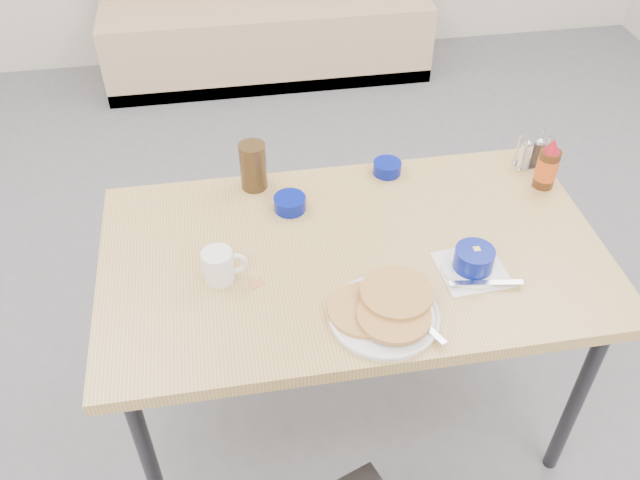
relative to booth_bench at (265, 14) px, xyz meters
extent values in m
plane|color=slate|center=(0.00, -2.78, -0.35)|extent=(6.00, 6.00, 0.00)
cube|color=tan|center=(0.00, -0.06, -0.12)|extent=(1.90, 0.55, 0.45)
cube|color=#2D2D33|center=(0.00, -0.06, -0.31)|extent=(1.90, 0.55, 0.08)
cube|color=tan|center=(0.00, -2.53, 0.39)|extent=(1.40, 0.80, 0.04)
cylinder|color=#2D2D33|center=(-0.62, -2.85, 0.01)|extent=(0.04, 0.04, 0.72)
cylinder|color=#2D2D33|center=(0.62, -2.85, 0.01)|extent=(0.04, 0.04, 0.72)
cylinder|color=#2D2D33|center=(-0.62, -2.21, 0.01)|extent=(0.04, 0.04, 0.72)
cylinder|color=#2D2D33|center=(0.62, -2.21, 0.01)|extent=(0.04, 0.04, 0.72)
cylinder|color=white|center=(0.02, -2.79, 0.42)|extent=(0.28, 0.28, 0.01)
cylinder|color=tan|center=(-0.02, -2.77, 0.43)|extent=(0.18, 0.18, 0.01)
cylinder|color=tan|center=(0.04, -2.81, 0.44)|extent=(0.18, 0.18, 0.01)
cylinder|color=tan|center=(0.06, -2.75, 0.45)|extent=(0.18, 0.18, 0.01)
cube|color=silver|center=(0.12, -2.85, 0.43)|extent=(0.07, 0.12, 0.00)
cylinder|color=white|center=(-0.37, -2.58, 0.46)|extent=(0.08, 0.08, 0.09)
cylinder|color=black|center=(-0.37, -2.58, 0.50)|extent=(0.07, 0.07, 0.00)
torus|color=white|center=(-0.33, -2.58, 0.46)|extent=(0.07, 0.02, 0.07)
cube|color=white|center=(0.30, -2.66, 0.41)|extent=(0.19, 0.19, 0.00)
cylinder|color=white|center=(0.30, -2.66, 0.42)|extent=(0.17, 0.17, 0.01)
cylinder|color=navy|center=(0.30, -2.66, 0.45)|extent=(0.11, 0.11, 0.06)
cylinder|color=white|center=(0.30, -2.66, 0.48)|extent=(0.10, 0.10, 0.01)
cube|color=#F4DB60|center=(0.30, -2.66, 0.48)|extent=(0.02, 0.02, 0.01)
cube|color=silver|center=(0.31, -2.73, 0.43)|extent=(0.20, 0.05, 0.00)
cylinder|color=navy|center=(-0.15, -2.32, 0.43)|extent=(0.10, 0.10, 0.04)
cylinder|color=navy|center=(0.18, -2.19, 0.43)|extent=(0.09, 0.09, 0.04)
cylinder|color=#392612|center=(-0.24, -2.19, 0.49)|extent=(0.10, 0.10, 0.15)
cube|color=silver|center=(0.64, -2.23, 0.41)|extent=(0.10, 0.06, 0.00)
cylinder|color=silver|center=(0.60, -2.25, 0.47)|extent=(0.01, 0.01, 0.11)
cylinder|color=silver|center=(0.68, -2.24, 0.47)|extent=(0.01, 0.01, 0.11)
cylinder|color=silver|center=(0.60, -2.21, 0.47)|extent=(0.01, 0.01, 0.11)
cylinder|color=silver|center=(0.68, -2.20, 0.47)|extent=(0.01, 0.01, 0.11)
cylinder|color=silver|center=(0.62, -2.23, 0.45)|extent=(0.03, 0.03, 0.08)
cylinder|color=#3F3326|center=(0.66, -2.23, 0.45)|extent=(0.03, 0.03, 0.08)
cylinder|color=#47230F|center=(0.64, -2.34, 0.47)|extent=(0.06, 0.06, 0.13)
cylinder|color=orange|center=(0.64, -2.34, 0.48)|extent=(0.07, 0.07, 0.07)
cone|color=#AB101E|center=(0.64, -2.34, 0.56)|extent=(0.05, 0.05, 0.04)
cube|color=#D27046|center=(-0.28, -2.62, 0.41)|extent=(0.05, 0.04, 0.00)
camera|label=1|loc=(-0.32, -3.88, 1.70)|focal=38.00mm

